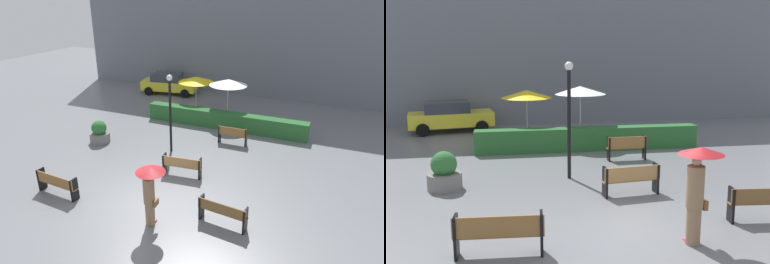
{
  "view_description": "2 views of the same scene",
  "coord_description": "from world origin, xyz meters",
  "views": [
    {
      "loc": [
        6.11,
        -8.9,
        7.25
      ],
      "look_at": [
        0.03,
        4.95,
        0.97
      ],
      "focal_mm": 31.28,
      "sensor_mm": 36.0,
      "label": 1
    },
    {
      "loc": [
        -2.88,
        -9.42,
        4.23
      ],
      "look_at": [
        -0.54,
        4.73,
        1.5
      ],
      "focal_mm": 40.97,
      "sensor_mm": 36.0,
      "label": 2
    }
  ],
  "objects": [
    {
      "name": "lamp_post",
      "position": [
        -0.88,
        4.46,
        2.36
      ],
      "size": [
        0.28,
        0.28,
        3.83
      ],
      "color": "black",
      "rests_on": "ground"
    },
    {
      "name": "planter_pot",
      "position": [
        -4.8,
        3.92,
        0.51
      ],
      "size": [
        1.04,
        1.04,
        1.19
      ],
      "color": "slate",
      "rests_on": "ground"
    },
    {
      "name": "hedge_strip",
      "position": [
        0.51,
        8.4,
        0.49
      ],
      "size": [
        9.43,
        0.7,
        0.97
      ],
      "primitive_type": "cube",
      "color": "#28602D",
      "rests_on": "ground"
    },
    {
      "name": "bench_near_left",
      "position": [
        -3.11,
        -0.84,
        0.54
      ],
      "size": [
        1.88,
        0.47,
        0.91
      ],
      "color": "olive",
      "rests_on": "ground"
    },
    {
      "name": "patio_umbrella_white",
      "position": [
        0.35,
        9.53,
        2.44
      ],
      "size": [
        2.25,
        2.25,
        2.62
      ],
      "color": "silver",
      "rests_on": "ground"
    },
    {
      "name": "bench_back_row",
      "position": [
        1.65,
        6.46,
        0.55
      ],
      "size": [
        1.55,
        0.37,
        0.93
      ],
      "color": "olive",
      "rests_on": "ground"
    },
    {
      "name": "ground_plane",
      "position": [
        0.0,
        0.0,
        0.0
      ],
      "size": [
        60.0,
        60.0,
        0.0
      ],
      "primitive_type": "plane",
      "color": "slate"
    },
    {
      "name": "pedestrian_with_umbrella",
      "position": [
        1.12,
        -0.93,
        1.41
      ],
      "size": [
        0.98,
        0.98,
        2.19
      ],
      "color": "#8C6B4C",
      "rests_on": "ground"
    },
    {
      "name": "parked_car",
      "position": [
        -5.74,
        13.67,
        0.82
      ],
      "size": [
        4.44,
        2.55,
        1.57
      ],
      "color": "yellow",
      "rests_on": "ground"
    },
    {
      "name": "patio_umbrella_yellow",
      "position": [
        -1.96,
        10.16,
        2.25
      ],
      "size": [
        2.26,
        2.26,
        2.43
      ],
      "color": "silver",
      "rests_on": "ground"
    },
    {
      "name": "bench_near_right",
      "position": [
        3.31,
        -0.02,
        0.53
      ],
      "size": [
        1.74,
        0.51,
        0.89
      ],
      "color": "brown",
      "rests_on": "ground"
    },
    {
      "name": "bench_mid_center",
      "position": [
        0.66,
        2.43,
        0.53
      ],
      "size": [
        1.74,
        0.55,
        0.9
      ],
      "color": "#9E7242",
      "rests_on": "ground"
    },
    {
      "name": "building_facade",
      "position": [
        0.0,
        16.0,
        5.56
      ],
      "size": [
        28.0,
        1.2,
        11.11
      ],
      "primitive_type": "cube",
      "color": "slate",
      "rests_on": "ground"
    }
  ]
}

